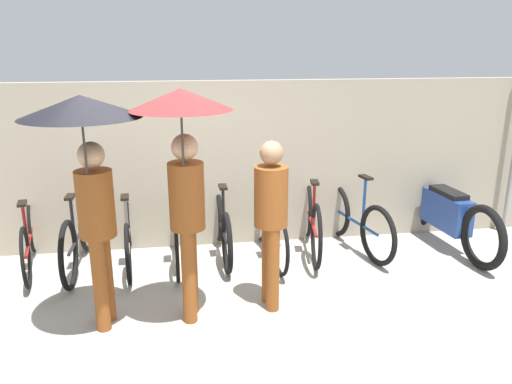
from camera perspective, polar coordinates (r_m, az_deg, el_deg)
name	(u,v)px	position (r m, az deg, el deg)	size (l,w,h in m)	color
ground_plane	(208,335)	(4.68, -5.46, -15.93)	(30.00, 30.00, 0.00)	#9E998E
back_wall	(196,166)	(6.28, -6.86, 2.99)	(13.09, 0.12, 2.08)	gray
parked_bicycle_0	(29,238)	(6.33, -24.52, -4.80)	(0.51, 1.67, 1.11)	black
parked_bicycle_1	(78,235)	(6.12, -19.67, -4.65)	(0.44, 1.81, 1.10)	black
parked_bicycle_2	(128,234)	(6.09, -14.41, -4.65)	(0.44, 1.76, 1.00)	black
parked_bicycle_3	(176,231)	(6.02, -9.14, -4.38)	(0.44, 1.77, 0.99)	black
parked_bicycle_4	(222,226)	(6.11, -3.90, -3.93)	(0.44, 1.68, 0.98)	black
parked_bicycle_5	(268,227)	(6.09, 1.43, -3.99)	(0.44, 1.76, 1.00)	black
parked_bicycle_6	(312,220)	(6.26, 6.36, -3.18)	(0.45, 1.77, 1.07)	black
parked_bicycle_7	(355,220)	(6.41, 11.23, -3.17)	(0.53, 1.70, 1.08)	black
pedestrian_leading	(87,153)	(4.34, -18.73, 4.28)	(0.97, 0.97, 2.12)	brown
pedestrian_center	(184,153)	(4.31, -8.26, 4.46)	(0.86, 0.86, 2.17)	brown
pedestrian_trailing	(271,213)	(4.72, 1.71, -2.39)	(0.32, 0.32, 1.66)	brown
motorcycle	(446,213)	(6.81, 20.90, -2.31)	(0.58, 2.20, 0.95)	black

